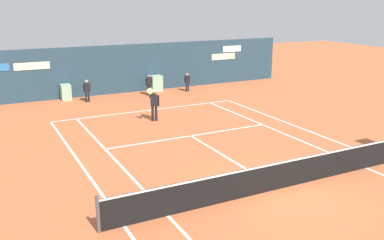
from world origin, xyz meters
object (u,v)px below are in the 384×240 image
at_px(player_on_baseline, 154,103).
at_px(ball_kid_left_post, 187,81).
at_px(tennis_ball_by_sideline, 236,120).
at_px(ball_kid_right_post, 87,89).
at_px(ball_kid_centre_post, 149,84).

distance_m(player_on_baseline, ball_kid_left_post, 7.54).
height_order(ball_kid_left_post, tennis_ball_by_sideline, ball_kid_left_post).
xyz_separation_m(player_on_baseline, tennis_ball_by_sideline, (3.75, -1.85, -0.94)).
xyz_separation_m(ball_kid_right_post, ball_kid_left_post, (6.79, 0.00, -0.06)).
relative_size(player_on_baseline, ball_kid_centre_post, 1.34).
bearing_deg(player_on_baseline, ball_kid_centre_post, -90.44).
bearing_deg(ball_kid_left_post, ball_kid_right_post, 5.79).
xyz_separation_m(ball_kid_centre_post, tennis_ball_by_sideline, (1.73, -7.68, -0.75)).
relative_size(ball_kid_right_post, ball_kid_left_post, 1.08).
bearing_deg(ball_kid_right_post, ball_kid_left_post, 179.79).
distance_m(player_on_baseline, tennis_ball_by_sideline, 4.28).
distance_m(ball_kid_centre_post, tennis_ball_by_sideline, 7.90).
relative_size(ball_kid_centre_post, ball_kid_left_post, 1.09).
height_order(player_on_baseline, ball_kid_right_post, player_on_baseline).
height_order(ball_kid_centre_post, ball_kid_left_post, ball_kid_centre_post).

